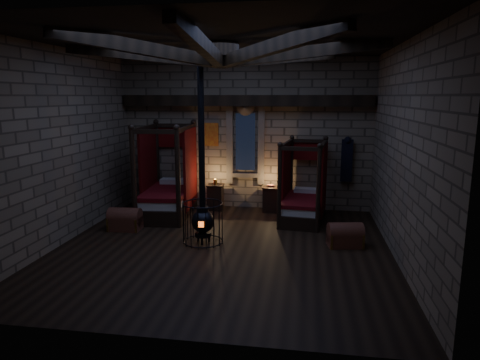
# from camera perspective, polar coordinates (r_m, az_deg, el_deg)

# --- Properties ---
(room) EXTENTS (7.02, 7.02, 4.29)m
(room) POSITION_cam_1_polar(r_m,az_deg,el_deg) (8.73, -2.44, 14.88)
(room) COLOR black
(room) RESTS_ON ground
(bed_left) EXTENTS (1.39, 2.38, 2.40)m
(bed_left) POSITION_cam_1_polar(r_m,az_deg,el_deg) (11.75, -9.54, -1.70)
(bed_left) COLOR black
(bed_left) RESTS_ON ground
(bed_right) EXTENTS (1.24, 2.04, 2.02)m
(bed_right) POSITION_cam_1_polar(r_m,az_deg,el_deg) (11.22, 8.43, -2.77)
(bed_right) COLOR black
(bed_right) RESTS_ON ground
(trunk_left) EXTENTS (0.77, 0.50, 0.55)m
(trunk_left) POSITION_cam_1_polar(r_m,az_deg,el_deg) (10.70, -15.08, -5.14)
(trunk_left) COLOR brown
(trunk_left) RESTS_ON ground
(trunk_right) EXTENTS (0.79, 0.58, 0.53)m
(trunk_right) POSITION_cam_1_polar(r_m,az_deg,el_deg) (9.50, 13.84, -7.21)
(trunk_right) COLOR brown
(trunk_right) RESTS_ON ground
(nightstand_left) EXTENTS (0.46, 0.44, 0.89)m
(nightstand_left) POSITION_cam_1_polar(r_m,az_deg,el_deg) (12.11, -3.30, -2.25)
(nightstand_left) COLOR black
(nightstand_left) RESTS_ON ground
(nightstand_right) EXTENTS (0.44, 0.43, 0.77)m
(nightstand_right) POSITION_cam_1_polar(r_m,az_deg,el_deg) (11.92, 4.08, -2.55)
(nightstand_right) COLOR black
(nightstand_right) RESTS_ON ground
(stove) EXTENTS (0.88, 0.88, 4.05)m
(stove) POSITION_cam_1_polar(r_m,az_deg,el_deg) (9.37, -4.99, -4.99)
(stove) COLOR black
(stove) RESTS_ON ground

